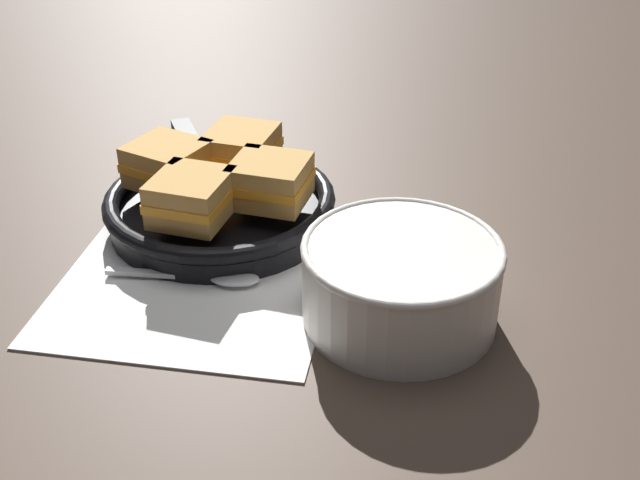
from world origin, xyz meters
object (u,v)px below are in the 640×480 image
(sandwich_near_right, at_px, (242,150))
(sandwich_far_left, at_px, (168,164))
(spoon, at_px, (213,277))
(sandwich_far_right, at_px, (191,197))
(soup_bowl, at_px, (401,278))
(skillet, at_px, (220,207))
(sandwich_near_left, at_px, (270,181))

(sandwich_near_right, height_order, sandwich_far_left, same)
(spoon, height_order, sandwich_far_right, sandwich_far_right)
(soup_bowl, distance_m, spoon, 0.19)
(sandwich_far_left, height_order, sandwich_far_right, same)
(soup_bowl, distance_m, skillet, 0.25)
(spoon, distance_m, sandwich_far_right, 0.09)
(skillet, relative_size, sandwich_far_left, 3.31)
(spoon, xyz_separation_m, sandwich_near_right, (0.01, 0.17, 0.06))
(spoon, relative_size, sandwich_far_right, 1.62)
(sandwich_far_left, relative_size, sandwich_far_right, 1.09)
(sandwich_near_left, distance_m, sandwich_far_right, 0.09)
(sandwich_far_right, bearing_deg, soup_bowl, -28.68)
(soup_bowl, bearing_deg, sandwich_near_right, 126.02)
(spoon, height_order, skillet, skillet)
(sandwich_near_left, xyz_separation_m, sandwich_far_right, (-0.08, -0.04, 0.00))
(skillet, bearing_deg, sandwich_near_left, -20.69)
(spoon, distance_m, sandwich_far_left, 0.16)
(skillet, distance_m, sandwich_far_right, 0.08)
(sandwich_near_left, distance_m, sandwich_far_left, 0.12)
(soup_bowl, distance_m, sandwich_near_right, 0.28)
(soup_bowl, relative_size, sandwich_near_right, 1.89)
(soup_bowl, relative_size, sandwich_near_left, 1.90)
(sandwich_near_right, distance_m, sandwich_far_left, 0.09)
(soup_bowl, relative_size, sandwich_far_right, 1.88)
(soup_bowl, height_order, sandwich_far_left, sandwich_far_left)
(sandwich_near_right, bearing_deg, skillet, -110.47)
(sandwich_far_left, bearing_deg, soup_bowl, -38.01)
(sandwich_near_right, relative_size, sandwich_far_right, 1.00)
(soup_bowl, height_order, spoon, soup_bowl)
(spoon, bearing_deg, sandwich_near_left, 66.97)
(sandwich_near_right, bearing_deg, sandwich_far_left, -154.16)
(sandwich_far_right, bearing_deg, sandwich_near_left, 25.84)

